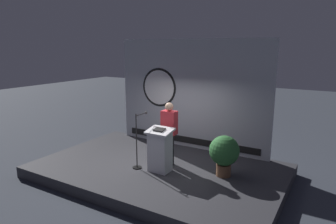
# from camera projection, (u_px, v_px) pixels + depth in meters

# --- Properties ---
(ground_plane) EXTENTS (40.00, 40.00, 0.00)m
(ground_plane) POSITION_uv_depth(u_px,v_px,m) (159.00, 176.00, 8.09)
(ground_plane) COLOR #383D47
(stage_platform) EXTENTS (6.40, 4.00, 0.30)m
(stage_platform) POSITION_uv_depth(u_px,v_px,m) (159.00, 171.00, 8.06)
(stage_platform) COLOR #333338
(stage_platform) RESTS_ON ground
(banner_display) EXTENTS (4.99, 0.12, 3.35)m
(banner_display) POSITION_uv_depth(u_px,v_px,m) (189.00, 95.00, 9.24)
(banner_display) COLOR #B2B7C1
(banner_display) RESTS_ON stage_platform
(podium) EXTENTS (0.64, 0.50, 1.13)m
(podium) POSITION_uv_depth(u_px,v_px,m) (160.00, 150.00, 7.58)
(podium) COLOR silver
(podium) RESTS_ON stage_platform
(speaker_person) EXTENTS (0.40, 0.26, 1.70)m
(speaker_person) POSITION_uv_depth(u_px,v_px,m) (169.00, 133.00, 7.92)
(speaker_person) COLOR black
(speaker_person) RESTS_ON stage_platform
(microphone_stand) EXTENTS (0.24, 0.60, 1.45)m
(microphone_stand) POSITION_uv_depth(u_px,v_px,m) (138.00, 148.00, 7.82)
(microphone_stand) COLOR black
(microphone_stand) RESTS_ON stage_platform
(potted_plant) EXTENTS (0.73, 0.73, 1.02)m
(potted_plant) POSITION_uv_depth(u_px,v_px,m) (224.00, 152.00, 7.28)
(potted_plant) COLOR brown
(potted_plant) RESTS_ON stage_platform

